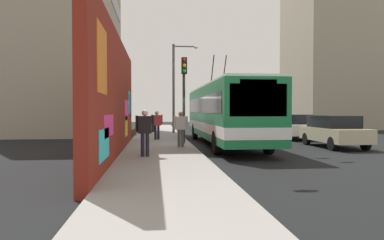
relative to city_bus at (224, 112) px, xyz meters
name	(u,v)px	position (x,y,z in m)	size (l,w,h in m)	color
ground_plane	(191,146)	(-0.25, 1.80, -1.77)	(80.00, 80.00, 0.00)	black
sidewalk_slab	(160,145)	(-0.25, 3.40, -1.69)	(48.00, 3.20, 0.15)	gray
graffiti_wall	(116,98)	(-4.38, 5.15, 0.57)	(13.74, 0.32, 4.68)	maroon
building_far_left	(62,17)	(11.26, 11.00, 7.60)	(12.47, 8.13, 18.74)	#9E937F
building_far_right	(338,37)	(16.86, -15.20, 7.67)	(8.73, 9.25, 18.88)	#9E937F
city_bus	(224,112)	(0.00, 0.00, 0.00)	(12.56, 2.49, 4.95)	#19723F
parked_car_champagne	(334,131)	(-1.68, -5.20, -0.93)	(4.28, 1.81, 1.58)	#C6B793
parked_car_white	(293,126)	(3.65, -5.20, -0.93)	(4.35, 1.87, 1.58)	white
parked_car_navy	(265,123)	(9.51, -5.20, -0.93)	(4.61, 1.82, 1.58)	navy
pedestrian_at_curb	(181,126)	(-2.21, 2.46, -0.67)	(0.22, 0.66, 1.62)	#595960
pedestrian_near_wall	(145,129)	(-5.47, 4.02, -0.61)	(0.23, 0.76, 1.71)	#1E1E2D
pedestrian_midblock	(157,123)	(2.27, 3.54, -0.66)	(0.22, 0.74, 1.64)	#1E1E2D
traffic_light	(184,86)	(-0.23, 2.15, 1.35)	(0.49, 0.28, 4.42)	#2D382D
street_lamp	(176,82)	(8.04, 2.03, 2.19)	(0.44, 1.89, 6.60)	#4C4C51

